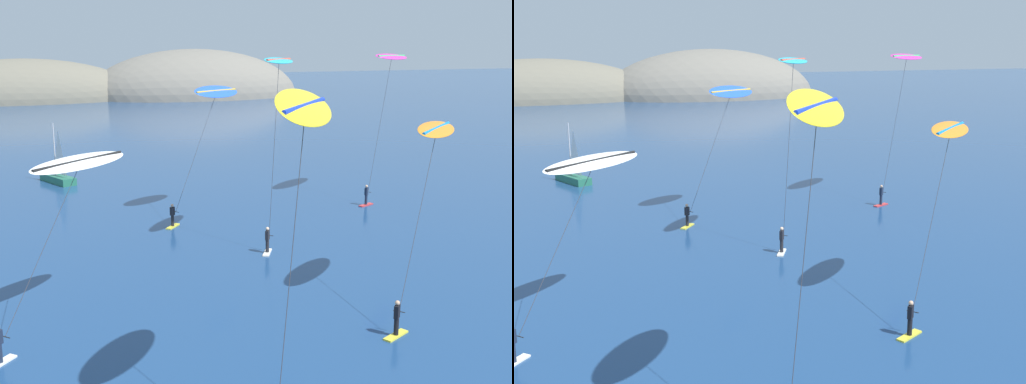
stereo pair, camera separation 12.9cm
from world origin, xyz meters
TOP-DOWN VIEW (x-y plane):
  - headland_island at (3.48, 155.99)m, footprint 141.93×35.99m
  - sailboat_near at (-6.50, 56.65)m, footprint 2.90×5.89m
  - kitesurfer_magenta at (18.73, 38.65)m, footprint 7.36×5.06m
  - kitesurfer_yellow at (-4.44, 11.24)m, footprint 5.20×5.74m
  - kitesurfer_white at (-9.74, 22.99)m, footprint 7.63×6.34m
  - kitesurfer_cyan at (3.91, 29.87)m, footprint 4.23×4.40m
  - kitesurfer_orange at (6.76, 18.40)m, footprint 7.74×5.95m
  - kitesurfer_blue at (3.15, 39.23)m, footprint 7.67×5.19m

SIDE VIEW (x-z plane):
  - headland_island at x=3.48m, z-range -13.73..13.73m
  - sailboat_near at x=-6.50m, z-range -2.21..3.49m
  - kitesurfer_white at x=-9.74m, z-range 3.11..10.98m
  - kitesurfer_orange at x=6.76m, z-range 3.56..12.64m
  - kitesurfer_blue at x=3.15m, z-range 3.79..13.70m
  - kitesurfer_yellow at x=-4.44m, z-range 4.41..15.86m
  - kitesurfer_cyan at x=3.91m, z-range 4.66..16.80m
  - kitesurfer_magenta at x=18.73m, z-range 5.07..17.32m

